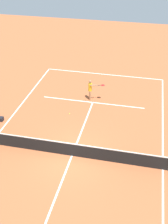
{
  "coord_description": "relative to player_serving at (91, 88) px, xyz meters",
  "views": [
    {
      "loc": [
        -3.69,
        12.98,
        11.83
      ],
      "look_at": [
        0.09,
        -3.76,
        0.8
      ],
      "focal_mm": 46.67,
      "sensor_mm": 36.0,
      "label": 1
    }
  ],
  "objects": [
    {
      "name": "ground_plane",
      "position": [
        -0.26,
        6.91,
        -1.04
      ],
      "size": [
        60.0,
        60.0,
        0.0
      ],
      "primitive_type": "plane",
      "color": "#AD5933"
    },
    {
      "name": "court_lines",
      "position": [
        -0.26,
        6.91,
        -1.03
      ],
      "size": [
        10.93,
        23.75,
        0.01
      ],
      "color": "white",
      "rests_on": "ground"
    },
    {
      "name": "tennis_net",
      "position": [
        -0.26,
        6.91,
        -0.54
      ],
      "size": [
        11.53,
        0.1,
        1.07
      ],
      "color": "#4C4C51",
      "rests_on": "ground"
    },
    {
      "name": "player_serving",
      "position": [
        0.0,
        0.0,
        0.0
      ],
      "size": [
        1.33,
        0.47,
        1.74
      ],
      "rotation": [
        0.0,
        0.0,
        1.83
      ],
      "color": "#9E704C",
      "rests_on": "ground"
    },
    {
      "name": "tennis_ball",
      "position": [
        1.1,
        2.46,
        -1.0
      ],
      "size": [
        0.07,
        0.07,
        0.07
      ],
      "primitive_type": "sphere",
      "color": "#CCE033",
      "rests_on": "ground"
    }
  ]
}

